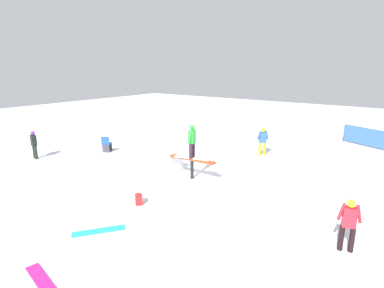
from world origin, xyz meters
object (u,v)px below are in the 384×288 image
object	(u,v)px
folding_chair	(107,145)
backpack_on_snow	(139,199)
bystander_black	(34,143)
rail_feature	(192,162)
bystander_blue	(263,140)
bystander_red	(349,223)
loose_snowboard_cyan	(99,231)
loose_snowboard_magenta	(42,280)
main_rider_on_rail	(192,142)

from	to	relation	value
folding_chair	backpack_on_snow	bearing A→B (deg)	121.01
bystander_black	rail_feature	bearing A→B (deg)	-153.98
bystander_blue	bystander_red	xyz separation A→B (m)	(5.13, -6.71, -0.04)
loose_snowboard_cyan	folding_chair	distance (m)	8.46
loose_snowboard_cyan	loose_snowboard_magenta	bearing A→B (deg)	54.94
bystander_black	folding_chair	bearing A→B (deg)	-113.96
folding_chair	bystander_black	bearing A→B (deg)	27.67
bystander_red	bystander_blue	bearing A→B (deg)	110.35
bystander_black	loose_snowboard_cyan	distance (m)	8.79
bystander_red	backpack_on_snow	world-z (taller)	bystander_red
rail_feature	bystander_red	bearing A→B (deg)	-19.00
rail_feature	bystander_blue	distance (m)	4.99
bystander_black	main_rider_on_rail	bearing A→B (deg)	-153.98
folding_chair	loose_snowboard_cyan	bearing A→B (deg)	110.93
rail_feature	loose_snowboard_magenta	xyz separation A→B (m)	(0.98, -6.93, -0.72)
bystander_red	folding_chair	world-z (taller)	bystander_red
bystander_blue	folding_chair	size ratio (longest dim) A/B	1.66
loose_snowboard_cyan	folding_chair	xyz separation A→B (m)	(-6.46, 5.44, 0.40)
rail_feature	bystander_black	distance (m)	8.43
bystander_red	folding_chair	distance (m)	12.50
rail_feature	main_rider_on_rail	world-z (taller)	main_rider_on_rail
rail_feature	loose_snowboard_magenta	bearing A→B (deg)	-84.39
backpack_on_snow	rail_feature	bearing A→B (deg)	127.30
bystander_black	backpack_on_snow	distance (m)	8.08
bystander_blue	rail_feature	bearing A→B (deg)	-145.32
main_rider_on_rail	bystander_blue	world-z (taller)	main_rider_on_rail
main_rider_on_rail	bystander_red	distance (m)	6.44
backpack_on_snow	bystander_blue	bearing A→B (deg)	120.62
bystander_red	loose_snowboard_cyan	size ratio (longest dim) A/B	0.96
main_rider_on_rail	bystander_blue	bearing A→B (deg)	63.35
bystander_red	folding_chair	xyz separation A→B (m)	(-12.27, 2.33, -0.37)
rail_feature	bystander_red	world-z (taller)	bystander_red
loose_snowboard_cyan	backpack_on_snow	distance (m)	1.95
bystander_black	loose_snowboard_cyan	world-z (taller)	bystander_black
bystander_blue	backpack_on_snow	bearing A→B (deg)	-141.31
bystander_red	loose_snowboard_cyan	bearing A→B (deg)	-168.94
bystander_black	bystander_red	xyz separation A→B (m)	(14.20, 0.60, -0.02)
loose_snowboard_cyan	rail_feature	bearing A→B (deg)	-139.89
main_rider_on_rail	backpack_on_snow	world-z (taller)	main_rider_on_rail
bystander_black	bystander_red	size ratio (longest dim) A/B	1.03
rail_feature	main_rider_on_rail	distance (m)	0.84
bystander_blue	bystander_red	distance (m)	8.44
main_rider_on_rail	bystander_black	distance (m)	8.47
bystander_blue	loose_snowboard_magenta	distance (m)	11.85
bystander_black	folding_chair	xyz separation A→B (m)	(1.93, 2.93, -0.39)
bystander_black	loose_snowboard_magenta	xyz separation A→B (m)	(9.06, -4.51, -0.79)
bystander_blue	backpack_on_snow	size ratio (longest dim) A/B	4.30
folding_chair	rail_feature	bearing A→B (deg)	146.19
main_rider_on_rail	loose_snowboard_cyan	world-z (taller)	main_rider_on_rail
loose_snowboard_cyan	bystander_black	bearing A→B (deg)	-70.16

